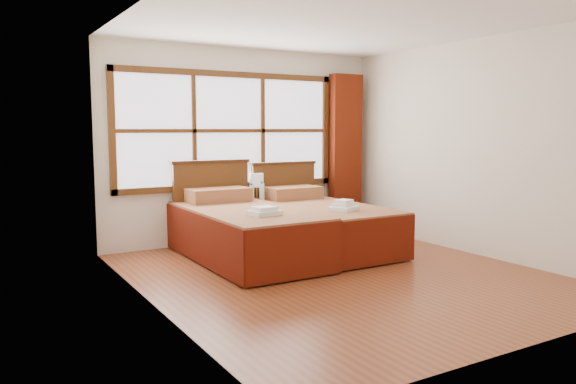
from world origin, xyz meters
TOP-DOWN VIEW (x-y plane):
  - floor at (0.00, 0.00)m, footprint 4.50×4.50m
  - ceiling at (0.00, 0.00)m, footprint 4.50×4.50m
  - wall_back at (0.00, 2.25)m, footprint 4.00×0.00m
  - wall_left at (-2.00, 0.00)m, footprint 0.00×4.50m
  - wall_right at (2.00, 0.00)m, footprint 0.00×4.50m
  - window at (-0.25, 2.21)m, footprint 3.16×0.06m
  - curtain at (1.60, 2.11)m, footprint 0.50×0.16m
  - bed_left at (-0.55, 1.20)m, footprint 1.15×2.23m
  - bed_right at (0.55, 1.20)m, footprint 1.10×2.12m
  - nightstand at (0.07, 1.99)m, footprint 0.42×0.42m
  - towels_left at (-0.57, 0.64)m, footprint 0.33×0.29m
  - towels_right at (0.50, 0.64)m, footprint 0.38×0.36m
  - lamp at (0.10, 2.11)m, footprint 0.19×0.19m
  - bottle_near at (-0.06, 1.94)m, footprint 0.07×0.07m
  - bottle_far at (0.09, 1.92)m, footprint 0.07×0.07m

SIDE VIEW (x-z plane):
  - floor at x=0.00m, z-range 0.00..0.00m
  - nightstand at x=0.07m, z-range 0.00..0.56m
  - bed_right at x=0.55m, z-range -0.21..0.86m
  - bed_left at x=-0.55m, z-range -0.22..0.90m
  - towels_right at x=0.50m, z-range 0.56..0.68m
  - towels_left at x=-0.57m, z-range 0.59..0.68m
  - bottle_near at x=-0.06m, z-range 0.55..0.80m
  - bottle_far at x=0.09m, z-range 0.55..0.82m
  - lamp at x=0.10m, z-range 0.64..1.00m
  - curtain at x=1.60m, z-range 0.02..2.32m
  - wall_back at x=0.00m, z-range -0.70..3.30m
  - wall_left at x=-2.00m, z-range -0.95..3.55m
  - wall_right at x=2.00m, z-range -0.95..3.55m
  - window at x=-0.25m, z-range 0.72..2.28m
  - ceiling at x=0.00m, z-range 2.60..2.60m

